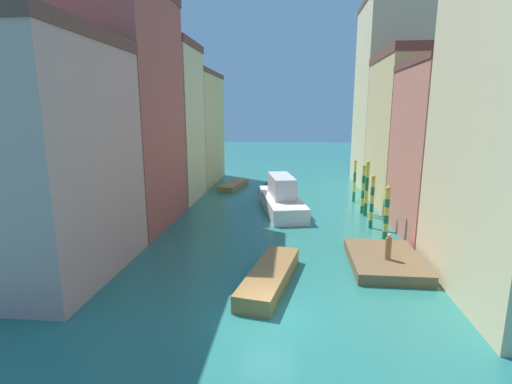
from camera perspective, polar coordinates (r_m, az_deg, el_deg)
ground_plane at (r=41.37m, az=4.11°, el=-0.93°), size 154.00×154.00×0.00m
building_left_0 at (r=24.05m, az=-29.61°, el=4.54°), size 7.73×10.18×13.50m
building_left_1 at (r=32.78m, az=-19.74°, el=11.60°), size 7.73×10.36×18.77m
building_left_2 at (r=41.45m, az=-14.09°, el=10.03°), size 7.73×7.83×16.09m
building_left_3 at (r=50.89m, az=-10.29°, el=9.40°), size 7.73×11.97×14.15m
building_right_1 at (r=31.38m, az=27.91°, el=5.42°), size 7.73×8.73×12.78m
building_right_2 at (r=40.55m, az=22.87°, el=8.50°), size 7.73×10.87×14.80m
building_right_3 at (r=50.76m, az=19.67°, el=13.39°), size 7.73×10.46×22.10m
waterfront_dock at (r=24.85m, az=18.72°, el=-9.68°), size 4.14×6.04×0.66m
person_on_dock at (r=23.90m, az=19.23°, el=-7.86°), size 0.36×0.36×1.59m
mooring_pole_0 at (r=29.24m, az=18.98°, el=-2.88°), size 0.39×0.39×4.00m
mooring_pole_1 at (r=31.64m, az=16.99°, el=-1.33°), size 0.33×0.33×4.36m
mooring_pole_2 at (r=35.17m, az=16.26°, el=0.55°), size 0.33×0.33×4.99m
mooring_pole_3 at (r=36.09m, az=15.78°, el=0.52°), size 0.36×0.36×4.56m
mooring_pole_4 at (r=40.56m, az=14.56°, el=1.69°), size 0.30×0.30×4.40m
vaporetto_white at (r=36.14m, az=3.81°, el=-0.89°), size 5.14×11.10×3.33m
gondola_black at (r=48.06m, az=2.32°, el=1.22°), size 2.31×10.20×0.51m
motorboat_0 at (r=21.18m, az=2.08°, el=-12.55°), size 3.21×7.33×0.88m
motorboat_1 at (r=47.09m, az=-3.40°, el=1.06°), size 3.07×6.65×0.62m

